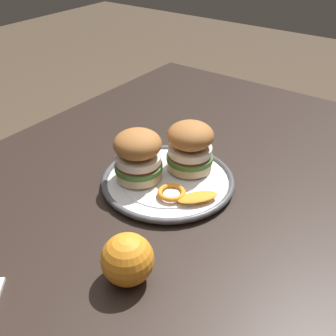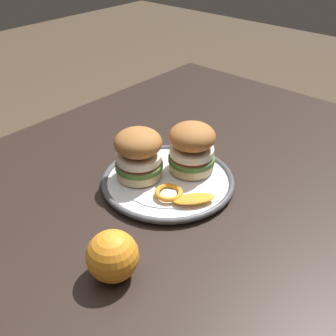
% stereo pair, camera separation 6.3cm
% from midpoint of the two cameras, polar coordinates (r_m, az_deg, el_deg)
% --- Properties ---
extents(dining_table, '(1.36, 0.94, 0.72)m').
position_cam_midpoint_polar(dining_table, '(0.82, -2.97, -10.77)').
color(dining_table, black).
rests_on(dining_table, ground).
extents(dinner_plate, '(0.26, 0.26, 0.02)m').
position_cam_midpoint_polar(dinner_plate, '(0.82, -2.20, -1.86)').
color(dinner_plate, white).
rests_on(dinner_plate, dining_table).
extents(sandwich_half_left, '(0.13, 0.13, 0.10)m').
position_cam_midpoint_polar(sandwich_half_left, '(0.79, -6.46, 1.83)').
color(sandwich_half_left, beige).
rests_on(sandwich_half_left, dinner_plate).
extents(sandwich_half_right, '(0.13, 0.13, 0.10)m').
position_cam_midpoint_polar(sandwich_half_right, '(0.82, 0.90, 3.06)').
color(sandwich_half_right, beige).
rests_on(sandwich_half_right, dinner_plate).
extents(orange_peel_curled, '(0.06, 0.06, 0.01)m').
position_cam_midpoint_polar(orange_peel_curled, '(0.76, -1.90, -3.49)').
color(orange_peel_curled, orange).
rests_on(orange_peel_curled, dinner_plate).
extents(orange_peel_strip_long, '(0.08, 0.07, 0.01)m').
position_cam_midpoint_polar(orange_peel_strip_long, '(0.75, 1.76, -4.15)').
color(orange_peel_strip_long, orange).
rests_on(orange_peel_strip_long, dinner_plate).
extents(whole_orange, '(0.08, 0.08, 0.08)m').
position_cam_midpoint_polar(whole_orange, '(0.62, -8.64, -12.56)').
color(whole_orange, orange).
rests_on(whole_orange, dining_table).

